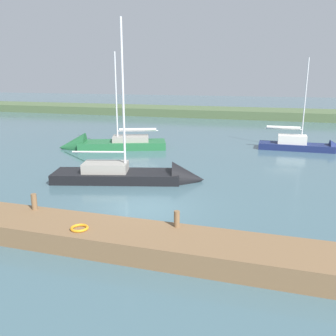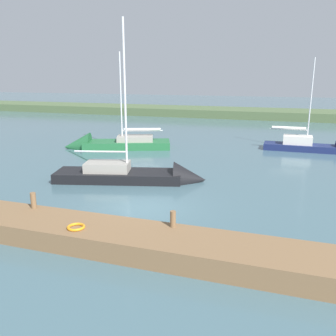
{
  "view_description": "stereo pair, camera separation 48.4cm",
  "coord_description": "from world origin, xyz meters",
  "px_view_note": "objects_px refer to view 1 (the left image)",
  "views": [
    {
      "loc": [
        -5.71,
        15.17,
        6.17
      ],
      "look_at": [
        -0.68,
        -1.44,
        1.71
      ],
      "focal_mm": 38.45,
      "sensor_mm": 36.0,
      "label": 1
    },
    {
      "loc": [
        -6.17,
        15.02,
        6.17
      ],
      "look_at": [
        -0.68,
        -1.44,
        1.71
      ],
      "focal_mm": 38.45,
      "sensor_mm": 36.0,
      "label": 2
    }
  ],
  "objects_px": {
    "life_ring_buoy": "(79,228)",
    "sailboat_outer_mooring": "(140,178)",
    "mooring_post_near": "(34,202)",
    "sailboat_far_left": "(103,146)",
    "sailboat_behind_pier": "(308,148)",
    "mooring_post_far": "(177,219)"
  },
  "relations": [
    {
      "from": "life_ring_buoy",
      "to": "sailboat_outer_mooring",
      "type": "xyz_separation_m",
      "value": [
        1.06,
        -8.83,
        -0.6
      ]
    },
    {
      "from": "mooring_post_near",
      "to": "sailboat_outer_mooring",
      "type": "xyz_separation_m",
      "value": [
        -1.77,
        -7.57,
        -0.88
      ]
    },
    {
      "from": "mooring_post_near",
      "to": "sailboat_outer_mooring",
      "type": "relative_size",
      "value": 0.07
    },
    {
      "from": "life_ring_buoy",
      "to": "sailboat_far_left",
      "type": "xyz_separation_m",
      "value": [
        7.75,
        -17.25,
        -0.61
      ]
    },
    {
      "from": "sailboat_outer_mooring",
      "to": "sailboat_behind_pier",
      "type": "bearing_deg",
      "value": 35.99
    },
    {
      "from": "sailboat_behind_pier",
      "to": "sailboat_outer_mooring",
      "type": "bearing_deg",
      "value": -129.06
    },
    {
      "from": "life_ring_buoy",
      "to": "sailboat_far_left",
      "type": "relative_size",
      "value": 0.07
    },
    {
      "from": "mooring_post_near",
      "to": "sailboat_outer_mooring",
      "type": "distance_m",
      "value": 7.83
    },
    {
      "from": "sailboat_far_left",
      "to": "life_ring_buoy",
      "type": "bearing_deg",
      "value": 93.69
    },
    {
      "from": "life_ring_buoy",
      "to": "sailboat_far_left",
      "type": "distance_m",
      "value": 18.92
    },
    {
      "from": "mooring_post_far",
      "to": "sailboat_behind_pier",
      "type": "height_order",
      "value": "sailboat_behind_pier"
    },
    {
      "from": "mooring_post_far",
      "to": "sailboat_far_left",
      "type": "distance_m",
      "value": 19.46
    },
    {
      "from": "mooring_post_near",
      "to": "sailboat_far_left",
      "type": "distance_m",
      "value": 16.76
    },
    {
      "from": "sailboat_far_left",
      "to": "sailboat_behind_pier",
      "type": "distance_m",
      "value": 17.57
    },
    {
      "from": "mooring_post_near",
      "to": "sailboat_far_left",
      "type": "relative_size",
      "value": 0.07
    },
    {
      "from": "sailboat_behind_pier",
      "to": "mooring_post_near",
      "type": "bearing_deg",
      "value": -120.83
    },
    {
      "from": "sailboat_outer_mooring",
      "to": "sailboat_behind_pier",
      "type": "relative_size",
      "value": 1.21
    },
    {
      "from": "life_ring_buoy",
      "to": "sailboat_outer_mooring",
      "type": "bearing_deg",
      "value": -83.15
    },
    {
      "from": "mooring_post_near",
      "to": "mooring_post_far",
      "type": "bearing_deg",
      "value": 180.0
    },
    {
      "from": "sailboat_outer_mooring",
      "to": "sailboat_far_left",
      "type": "bearing_deg",
      "value": 113.43
    },
    {
      "from": "sailboat_outer_mooring",
      "to": "mooring_post_near",
      "type": "bearing_deg",
      "value": -118.19
    },
    {
      "from": "mooring_post_near",
      "to": "life_ring_buoy",
      "type": "distance_m",
      "value": 3.11
    }
  ]
}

